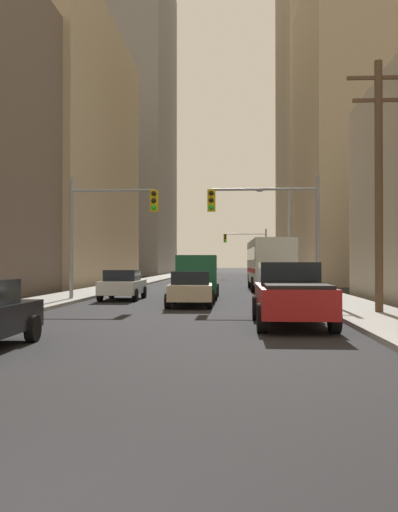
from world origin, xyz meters
TOP-DOWN VIEW (x-y plane):
  - sidewalk_left at (-6.78, 50.00)m, footprint 2.86×160.00m
  - sidewalk_right at (6.78, 50.00)m, footprint 2.86×160.00m
  - city_bus at (4.40, 35.96)m, footprint 2.71×11.54m
  - pickup_truck_red at (3.66, 13.66)m, footprint 2.20×5.41m
  - cargo_van_green at (0.05, 26.74)m, footprint 2.16×5.26m
  - sedan_beige at (0.11, 20.96)m, footprint 1.95×4.26m
  - sedan_white at (-3.68, 25.18)m, footprint 1.95×4.20m
  - traffic_signal_near_left at (-4.08, 23.82)m, footprint 4.34×0.44m
  - traffic_signal_near_right at (3.61, 23.82)m, footprint 5.34×0.44m
  - traffic_signal_far_right at (3.66, 66.34)m, footprint 5.24×0.44m
  - utility_pole_right at (7.06, 16.87)m, footprint 2.20×0.28m
  - street_lamp_right at (5.65, 38.59)m, footprint 2.51×0.32m
  - building_left_mid_office at (-18.57, 47.45)m, footprint 19.48×27.75m
  - building_left_far_tower at (-19.47, 90.03)m, footprint 21.76×27.17m
  - building_right_far_highrise at (20.38, 86.92)m, footprint 21.51×26.05m

SIDE VIEW (x-z plane):
  - sidewalk_left at x=-6.78m, z-range 0.00..0.15m
  - sidewalk_right at x=6.78m, z-range 0.00..0.15m
  - sedan_beige at x=0.11m, z-range 0.01..1.53m
  - sedan_white at x=-3.68m, z-range 0.01..1.53m
  - pickup_truck_red at x=3.66m, z-range -0.02..1.88m
  - cargo_van_green at x=0.05m, z-range 0.16..2.42m
  - city_bus at x=4.40m, z-range 0.23..3.63m
  - traffic_signal_near_left at x=-4.08m, z-range 1.07..7.07m
  - traffic_signal_far_right at x=3.66m, z-range 1.11..7.11m
  - traffic_signal_near_right at x=3.61m, z-range 1.11..7.11m
  - street_lamp_right at x=5.65m, z-range 0.80..8.30m
  - utility_pole_right at x=7.06m, z-range 0.27..9.30m
  - building_left_mid_office at x=-18.57m, z-range 0.00..23.89m
  - building_left_far_tower at x=-19.47m, z-range 0.00..50.96m
  - building_right_far_highrise at x=20.38m, z-range 0.00..67.91m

